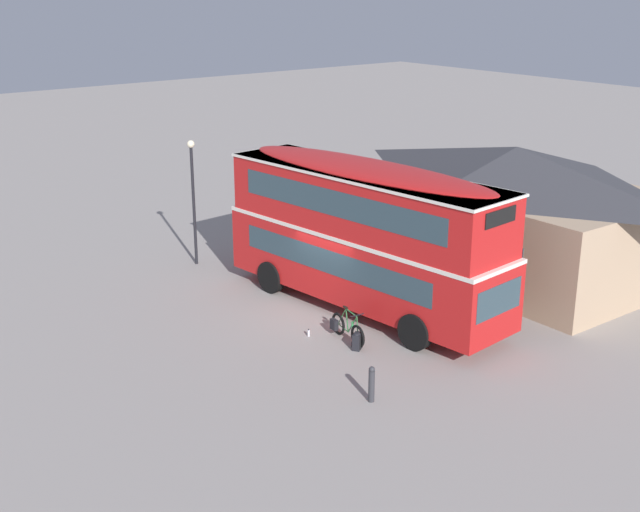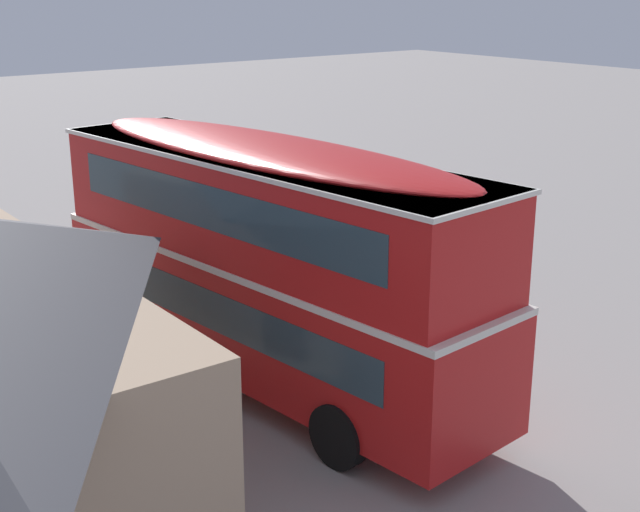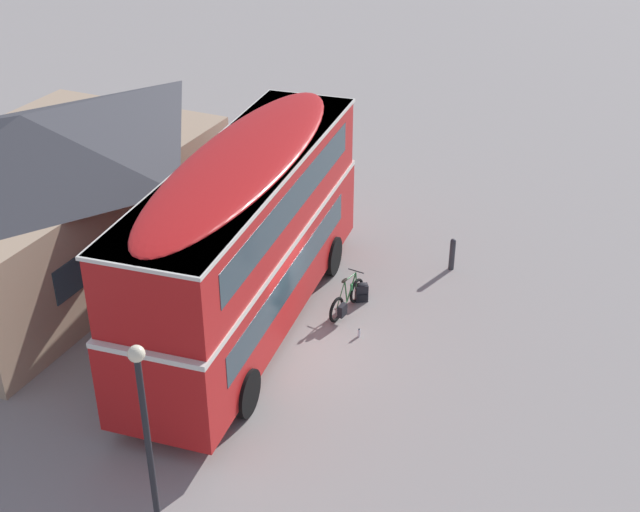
{
  "view_description": "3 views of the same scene",
  "coord_description": "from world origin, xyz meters",
  "px_view_note": "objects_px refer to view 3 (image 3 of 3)",
  "views": [
    {
      "loc": [
        19.13,
        -15.45,
        10.16
      ],
      "look_at": [
        0.49,
        -0.79,
        2.2
      ],
      "focal_mm": 46.56,
      "sensor_mm": 36.0,
      "label": 1
    },
    {
      "loc": [
        -12.68,
        9.88,
        7.56
      ],
      "look_at": [
        0.68,
        -0.45,
        2.23
      ],
      "focal_mm": 49.55,
      "sensor_mm": 36.0,
      "label": 2
    },
    {
      "loc": [
        -15.43,
        -7.74,
        12.29
      ],
      "look_at": [
        0.6,
        -0.8,
        2.37
      ],
      "focal_mm": 47.8,
      "sensor_mm": 36.0,
      "label": 3
    }
  ],
  "objects_px": {
    "double_decker_bus": "(246,234)",
    "street_lamp": "(147,436)",
    "touring_bicycle": "(346,300)",
    "kerb_bollard": "(452,254)",
    "water_bottle_clear_plastic": "(359,333)",
    "backpack_on_ground": "(362,292)"
  },
  "relations": [
    {
      "from": "backpack_on_ground",
      "to": "kerb_bollard",
      "type": "distance_m",
      "value": 3.12
    },
    {
      "from": "backpack_on_ground",
      "to": "water_bottle_clear_plastic",
      "type": "xyz_separation_m",
      "value": [
        -1.59,
        -0.54,
        -0.17
      ]
    },
    {
      "from": "double_decker_bus",
      "to": "touring_bicycle",
      "type": "relative_size",
      "value": 6.0
    },
    {
      "from": "kerb_bollard",
      "to": "street_lamp",
      "type": "bearing_deg",
      "value": 170.86
    },
    {
      "from": "double_decker_bus",
      "to": "kerb_bollard",
      "type": "distance_m",
      "value": 6.57
    },
    {
      "from": "touring_bicycle",
      "to": "kerb_bollard",
      "type": "distance_m",
      "value": 3.79
    },
    {
      "from": "street_lamp",
      "to": "water_bottle_clear_plastic",
      "type": "bearing_deg",
      "value": -5.35
    },
    {
      "from": "backpack_on_ground",
      "to": "street_lamp",
      "type": "xyz_separation_m",
      "value": [
        -9.46,
        0.19,
        2.6
      ]
    },
    {
      "from": "backpack_on_ground",
      "to": "touring_bicycle",
      "type": "bearing_deg",
      "value": 166.81
    },
    {
      "from": "street_lamp",
      "to": "kerb_bollard",
      "type": "distance_m",
      "value": 12.42
    },
    {
      "from": "touring_bicycle",
      "to": "kerb_bollard",
      "type": "relative_size",
      "value": 1.8
    },
    {
      "from": "double_decker_bus",
      "to": "street_lamp",
      "type": "distance_m",
      "value": 7.49
    },
    {
      "from": "backpack_on_ground",
      "to": "street_lamp",
      "type": "relative_size",
      "value": 0.12
    },
    {
      "from": "touring_bicycle",
      "to": "backpack_on_ground",
      "type": "distance_m",
      "value": 0.72
    },
    {
      "from": "double_decker_bus",
      "to": "street_lamp",
      "type": "bearing_deg",
      "value": -164.67
    },
    {
      "from": "touring_bicycle",
      "to": "street_lamp",
      "type": "distance_m",
      "value": 9.11
    },
    {
      "from": "double_decker_bus",
      "to": "water_bottle_clear_plastic",
      "type": "height_order",
      "value": "double_decker_bus"
    },
    {
      "from": "water_bottle_clear_plastic",
      "to": "kerb_bollard",
      "type": "relative_size",
      "value": 0.24
    },
    {
      "from": "backpack_on_ground",
      "to": "kerb_bollard",
      "type": "bearing_deg",
      "value": -34.08
    },
    {
      "from": "double_decker_bus",
      "to": "water_bottle_clear_plastic",
      "type": "bearing_deg",
      "value": -76.49
    },
    {
      "from": "backpack_on_ground",
      "to": "water_bottle_clear_plastic",
      "type": "relative_size",
      "value": 2.35
    },
    {
      "from": "double_decker_bus",
      "to": "kerb_bollard",
      "type": "xyz_separation_m",
      "value": [
        4.82,
        -3.91,
        -2.15
      ]
    }
  ]
}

